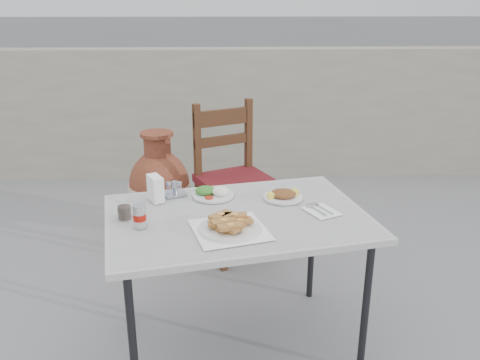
{
  "coord_description": "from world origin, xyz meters",
  "views": [
    {
      "loc": [
        0.06,
        -2.2,
        1.66
      ],
      "look_at": [
        0.13,
        -0.03,
        0.86
      ],
      "focal_mm": 38.0,
      "sensor_mm": 36.0,
      "label": 1
    }
  ],
  "objects_px": {
    "pide_plate": "(230,224)",
    "cola_glass": "(124,209)",
    "cafe_table": "(237,224)",
    "chair": "(233,178)",
    "napkin_holder": "(156,188)",
    "condiment_caddy": "(175,190)",
    "salad_rice_plate": "(213,193)",
    "terracotta_urn": "(160,188)",
    "salad_chopped_plate": "(283,195)",
    "soda_can": "(140,216)"
  },
  "relations": [
    {
      "from": "condiment_caddy",
      "to": "chair",
      "type": "xyz_separation_m",
      "value": [
        0.31,
        0.78,
        -0.22
      ]
    },
    {
      "from": "cafe_table",
      "to": "chair",
      "type": "distance_m",
      "value": 1.04
    },
    {
      "from": "salad_chopped_plate",
      "to": "napkin_holder",
      "type": "distance_m",
      "value": 0.62
    },
    {
      "from": "condiment_caddy",
      "to": "chair",
      "type": "distance_m",
      "value": 0.87
    },
    {
      "from": "napkin_holder",
      "to": "pide_plate",
      "type": "bearing_deg",
      "value": -71.59
    },
    {
      "from": "cafe_table",
      "to": "terracotta_urn",
      "type": "xyz_separation_m",
      "value": [
        -0.52,
        1.28,
        -0.31
      ]
    },
    {
      "from": "salad_chopped_plate",
      "to": "condiment_caddy",
      "type": "xyz_separation_m",
      "value": [
        -0.54,
        0.06,
        0.01
      ]
    },
    {
      "from": "salad_chopped_plate",
      "to": "terracotta_urn",
      "type": "bearing_deg",
      "value": 124.51
    },
    {
      "from": "soda_can",
      "to": "cola_glass",
      "type": "height_order",
      "value": "soda_can"
    },
    {
      "from": "pide_plate",
      "to": "cola_glass",
      "type": "xyz_separation_m",
      "value": [
        -0.47,
        0.14,
        0.01
      ]
    },
    {
      "from": "cafe_table",
      "to": "salad_chopped_plate",
      "type": "distance_m",
      "value": 0.3
    },
    {
      "from": "pide_plate",
      "to": "salad_chopped_plate",
      "type": "height_order",
      "value": "pide_plate"
    },
    {
      "from": "cafe_table",
      "to": "napkin_holder",
      "type": "relative_size",
      "value": 10.55
    },
    {
      "from": "condiment_caddy",
      "to": "salad_rice_plate",
      "type": "bearing_deg",
      "value": -6.27
    },
    {
      "from": "pide_plate",
      "to": "terracotta_urn",
      "type": "xyz_separation_m",
      "value": [
        -0.48,
        1.44,
        -0.38
      ]
    },
    {
      "from": "soda_can",
      "to": "napkin_holder",
      "type": "distance_m",
      "value": 0.3
    },
    {
      "from": "salad_chopped_plate",
      "to": "soda_can",
      "type": "xyz_separation_m",
      "value": [
        -0.65,
        -0.31,
        0.03
      ]
    },
    {
      "from": "salad_chopped_plate",
      "to": "terracotta_urn",
      "type": "distance_m",
      "value": 1.37
    },
    {
      "from": "salad_rice_plate",
      "to": "chair",
      "type": "xyz_separation_m",
      "value": [
        0.12,
        0.81,
        -0.21
      ]
    },
    {
      "from": "pide_plate",
      "to": "cafe_table",
      "type": "bearing_deg",
      "value": 77.48
    },
    {
      "from": "condiment_caddy",
      "to": "cafe_table",
      "type": "bearing_deg",
      "value": -38.96
    },
    {
      "from": "cola_glass",
      "to": "salad_rice_plate",
      "type": "bearing_deg",
      "value": 32.74
    },
    {
      "from": "cafe_table",
      "to": "salad_rice_plate",
      "type": "relative_size",
      "value": 6.37
    },
    {
      "from": "salad_chopped_plate",
      "to": "chair",
      "type": "bearing_deg",
      "value": 105.07
    },
    {
      "from": "cola_glass",
      "to": "chair",
      "type": "bearing_deg",
      "value": 64.27
    },
    {
      "from": "napkin_holder",
      "to": "terracotta_urn",
      "type": "xyz_separation_m",
      "value": [
        -0.13,
        1.1,
        -0.42
      ]
    },
    {
      "from": "cafe_table",
      "to": "soda_can",
      "type": "relative_size",
      "value": 12.87
    },
    {
      "from": "cafe_table",
      "to": "pide_plate",
      "type": "relative_size",
      "value": 3.51
    },
    {
      "from": "cola_glass",
      "to": "napkin_holder",
      "type": "relative_size",
      "value": 0.76
    },
    {
      "from": "salad_rice_plate",
      "to": "cola_glass",
      "type": "height_order",
      "value": "cola_glass"
    },
    {
      "from": "pide_plate",
      "to": "napkin_holder",
      "type": "distance_m",
      "value": 0.49
    },
    {
      "from": "pide_plate",
      "to": "napkin_holder",
      "type": "bearing_deg",
      "value": 135.73
    },
    {
      "from": "salad_chopped_plate",
      "to": "terracotta_urn",
      "type": "xyz_separation_m",
      "value": [
        -0.75,
        1.09,
        -0.37
      ]
    },
    {
      "from": "cafe_table",
      "to": "salad_rice_plate",
      "type": "distance_m",
      "value": 0.26
    },
    {
      "from": "pide_plate",
      "to": "cola_glass",
      "type": "height_order",
      "value": "cola_glass"
    },
    {
      "from": "salad_rice_plate",
      "to": "condiment_caddy",
      "type": "relative_size",
      "value": 1.61
    },
    {
      "from": "chair",
      "to": "soda_can",
      "type": "bearing_deg",
      "value": -135.61
    },
    {
      "from": "salad_rice_plate",
      "to": "chair",
      "type": "distance_m",
      "value": 0.84
    },
    {
      "from": "condiment_caddy",
      "to": "salad_chopped_plate",
      "type": "bearing_deg",
      "value": -6.33
    },
    {
      "from": "cafe_table",
      "to": "salad_chopped_plate",
      "type": "height_order",
      "value": "salad_chopped_plate"
    },
    {
      "from": "soda_can",
      "to": "chair",
      "type": "relative_size",
      "value": 0.1
    },
    {
      "from": "cafe_table",
      "to": "napkin_holder",
      "type": "xyz_separation_m",
      "value": [
        -0.39,
        0.18,
        0.11
      ]
    },
    {
      "from": "pide_plate",
      "to": "cola_glass",
      "type": "distance_m",
      "value": 0.49
    },
    {
      "from": "salad_chopped_plate",
      "to": "cafe_table",
      "type": "bearing_deg",
      "value": -140.98
    },
    {
      "from": "napkin_holder",
      "to": "condiment_caddy",
      "type": "distance_m",
      "value": 0.11
    },
    {
      "from": "terracotta_urn",
      "to": "pide_plate",
      "type": "bearing_deg",
      "value": -71.53
    },
    {
      "from": "cafe_table",
      "to": "salad_rice_plate",
      "type": "xyz_separation_m",
      "value": [
        -0.12,
        0.23,
        0.07
      ]
    },
    {
      "from": "terracotta_urn",
      "to": "soda_can",
      "type": "bearing_deg",
      "value": -86.07
    },
    {
      "from": "condiment_caddy",
      "to": "cola_glass",
      "type": "bearing_deg",
      "value": -126.37
    },
    {
      "from": "napkin_holder",
      "to": "chair",
      "type": "xyz_separation_m",
      "value": [
        0.39,
        0.85,
        -0.26
      ]
    }
  ]
}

